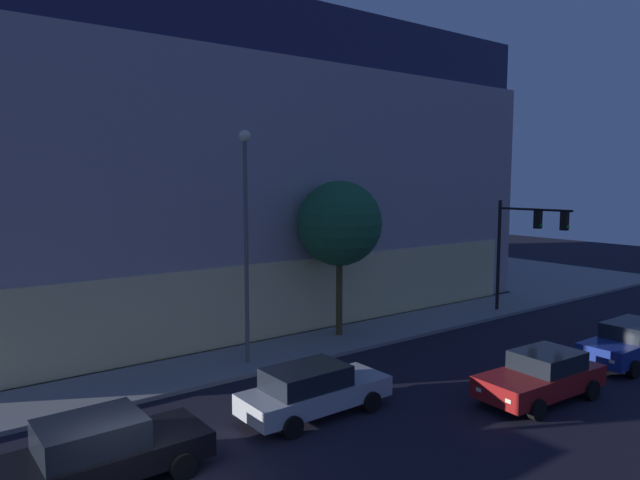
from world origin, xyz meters
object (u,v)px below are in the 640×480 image
at_px(modern_building, 178,174).
at_px(traffic_light_far_corner, 525,235).
at_px(car_silver, 313,390).
at_px(car_red, 542,376).
at_px(sidewalk_tree, 339,224).
at_px(car_blue, 629,343).
at_px(car_black, 102,450).
at_px(street_lamp_sidewalk, 246,221).

distance_m(modern_building, traffic_light_far_corner, 21.96).
height_order(car_silver, car_red, car_red).
relative_size(sidewalk_tree, car_red, 1.48).
relative_size(car_red, car_blue, 1.00).
bearing_deg(car_black, modern_building, 63.16).
distance_m(traffic_light_far_corner, street_lamp_sidewalk, 15.47).
distance_m(car_silver, car_blue, 13.12).
bearing_deg(sidewalk_tree, car_silver, -133.86).
relative_size(sidewalk_tree, car_black, 1.46).
height_order(modern_building, sidewalk_tree, modern_building).
height_order(modern_building, traffic_light_far_corner, modern_building).
bearing_deg(car_silver, car_red, -27.22).
relative_size(sidewalk_tree, car_silver, 1.45).
xyz_separation_m(traffic_light_far_corner, street_lamp_sidewalk, (-15.33, 1.66, 1.29)).
bearing_deg(modern_building, car_red, -86.76).
bearing_deg(car_silver, traffic_light_far_corner, 12.35).
xyz_separation_m(modern_building, traffic_light_far_corner, (10.79, -18.85, -3.19)).
relative_size(traffic_light_far_corner, car_red, 1.26).
height_order(traffic_light_far_corner, car_blue, traffic_light_far_corner).
distance_m(car_black, car_red, 13.27).
bearing_deg(car_blue, traffic_light_far_corner, 64.32).
distance_m(car_silver, car_red, 7.48).
bearing_deg(car_red, sidewalk_tree, 94.48).
distance_m(sidewalk_tree, car_red, 10.54).
bearing_deg(car_red, street_lamp_sidewalk, 124.94).
distance_m(traffic_light_far_corner, car_blue, 8.38).
relative_size(street_lamp_sidewalk, car_black, 1.85).
distance_m(traffic_light_far_corner, car_red, 12.14).
bearing_deg(sidewalk_tree, car_blue, -54.57).
bearing_deg(street_lamp_sidewalk, sidewalk_tree, 10.59).
bearing_deg(car_silver, car_black, -178.10).
bearing_deg(modern_building, street_lamp_sidewalk, -104.78).
xyz_separation_m(modern_building, car_blue, (7.49, -25.73, -6.66)).
bearing_deg(car_blue, car_red, -179.62).
bearing_deg(street_lamp_sidewalk, car_black, -142.05).
bearing_deg(car_silver, street_lamp_sidewalk, 82.75).
bearing_deg(car_red, traffic_light_far_corner, 36.55).
bearing_deg(traffic_light_far_corner, street_lamp_sidewalk, 173.81).
xyz_separation_m(modern_building, car_silver, (-5.19, -22.35, -6.69)).
xyz_separation_m(car_black, car_blue, (18.90, -3.17, 0.02)).
height_order(car_silver, car_blue, car_blue).
bearing_deg(sidewalk_tree, car_black, -152.37).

